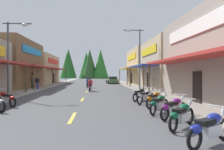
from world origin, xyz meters
The scene contains 25 objects.
ground centered at (0.00, 34.46, -0.05)m, with size 10.76×98.93×0.10m, color #4C4C4F.
sidewalk_left centered at (-6.44, 34.46, 0.06)m, with size 2.12×98.93×0.12m, color #9E9991.
sidewalk_right centered at (6.44, 34.46, 0.06)m, with size 2.12×98.93×0.12m, color gray.
centerline_dashes centered at (0.00, 36.46, 0.01)m, with size 0.16×72.13×0.01m.
storefront_left_middle centered at (-10.62, 27.40, 3.19)m, with size 8.12×11.42×6.38m.
storefront_left_far centered at (-11.02, 41.11, 2.81)m, with size 8.91×13.47×5.63m.
storefront_right_middle centered at (11.52, 24.11, 3.04)m, with size 9.92×10.08×6.09m.
storefront_right_far centered at (11.23, 36.75, 3.21)m, with size 9.34×12.45×6.43m.
streetlamp_left centered at (-5.43, 15.30, 3.91)m, with size 2.19×0.30×5.95m.
streetlamp_right centered at (5.46, 21.10, 4.37)m, with size 2.19×0.30×6.78m.
motorcycle_parked_right_0 centered at (4.14, 3.99, 0.49)m, with size 1.86×1.23×1.04m.
motorcycle_parked_right_1 centered at (4.12, 5.80, 0.49)m, with size 1.58×1.59×1.04m.
motorcycle_parked_right_2 centered at (4.44, 7.44, 0.49)m, with size 1.73×1.42×1.04m.
motorcycle_parked_right_3 centered at (4.17, 8.68, 0.49)m, with size 1.47×1.69×1.04m.
motorcycle_parked_right_4 centered at (4.45, 10.52, 0.49)m, with size 1.48×1.68×1.04m.
motorcycle_parked_right_5 centered at (4.29, 12.03, 0.49)m, with size 1.59×1.58×1.04m.
motorcycle_parked_right_6 centered at (4.21, 13.48, 0.49)m, with size 1.46×1.70×1.04m.
motorcycle_parked_left_3 centered at (-4.36, 11.44, 0.49)m, with size 1.78×1.36×1.04m.
rider_cruising_lead centered at (0.37, 21.83, 0.66)m, with size 0.60×2.14×1.57m.
rider_cruising_trailing centered at (-0.14, 27.97, 0.66)m, with size 0.61×2.14×1.57m.
pedestrian_by_shop centered at (-6.91, 25.37, 1.05)m, with size 0.57×0.30×1.79m.
pedestrian_browsing centered at (-5.99, 24.10, 0.98)m, with size 0.44×0.44×1.69m.
pedestrian_strolling centered at (7.12, 20.76, 1.03)m, with size 0.44×0.44×1.76m.
parked_car_curbside centered at (4.18, 40.03, 0.69)m, with size 2.28×4.40×1.40m.
treeline_backdrop centered at (-4.72, 86.22, 5.85)m, with size 20.20×11.82×12.44m.
Camera 1 is at (1.06, -1.51, 1.96)m, focal length 33.72 mm.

